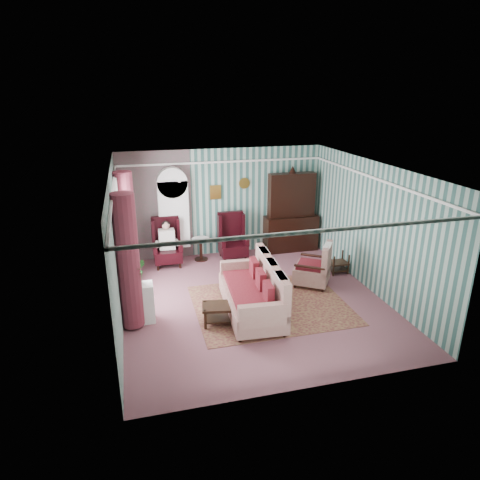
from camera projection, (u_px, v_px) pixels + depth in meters
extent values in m
plane|color=#854D5C|center=(253.00, 300.00, 9.34)|extent=(6.00, 6.00, 0.00)
cube|color=#37655D|center=(223.00, 202.00, 11.59)|extent=(5.50, 0.02, 2.90)
cube|color=#37655D|center=(312.00, 305.00, 6.12)|extent=(5.50, 0.02, 2.90)
cube|color=#37655D|center=(116.00, 250.00, 8.21)|extent=(0.02, 6.00, 2.90)
cube|color=#37655D|center=(372.00, 227.00, 9.51)|extent=(0.02, 6.00, 2.90)
cube|color=silver|center=(254.00, 168.00, 8.37)|extent=(5.50, 6.00, 0.02)
cube|color=#904963|center=(155.00, 207.00, 11.16)|extent=(1.90, 0.01, 2.90)
cube|color=white|center=(254.00, 186.00, 8.49)|extent=(5.50, 6.00, 0.05)
cube|color=white|center=(118.00, 235.00, 8.73)|extent=(0.04, 1.50, 1.90)
cylinder|color=maroon|center=(128.00, 262.00, 7.88)|extent=(0.44, 0.44, 2.60)
cylinder|color=maroon|center=(127.00, 228.00, 9.79)|extent=(0.44, 0.44, 2.60)
cube|color=#AA782D|center=(215.00, 192.00, 11.42)|extent=(0.30, 0.03, 0.38)
cube|color=silver|center=(174.00, 219.00, 11.24)|extent=(0.80, 0.28, 2.24)
cube|color=black|center=(292.00, 210.00, 11.88)|extent=(1.50, 0.56, 2.36)
cube|color=black|center=(167.00, 243.00, 10.99)|extent=(0.76, 0.80, 1.25)
cube|color=black|center=(233.00, 237.00, 11.40)|extent=(0.76, 0.80, 1.25)
cylinder|color=black|center=(201.00, 249.00, 11.45)|extent=(0.50, 0.50, 0.60)
cube|color=black|center=(338.00, 263.00, 10.66)|extent=(0.45, 0.38, 0.54)
cube|color=silver|center=(140.00, 303.00, 8.37)|extent=(0.55, 0.35, 0.80)
cube|color=#451D17|center=(270.00, 305.00, 9.14)|extent=(3.20, 2.60, 0.01)
cube|color=beige|center=(251.00, 293.00, 8.65)|extent=(1.25, 2.33, 0.90)
cube|color=beige|center=(312.00, 264.00, 9.93)|extent=(1.11, 1.14, 1.03)
cube|color=black|center=(225.00, 314.00, 8.36)|extent=(0.94, 0.61, 0.41)
imported|color=#1B4C17|center=(133.00, 277.00, 8.02)|extent=(0.49, 0.44, 0.47)
imported|color=#1D5019|center=(138.00, 270.00, 8.28)|extent=(0.29, 0.24, 0.48)
imported|color=#1C4C17|center=(133.00, 275.00, 8.23)|extent=(0.24, 0.24, 0.37)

